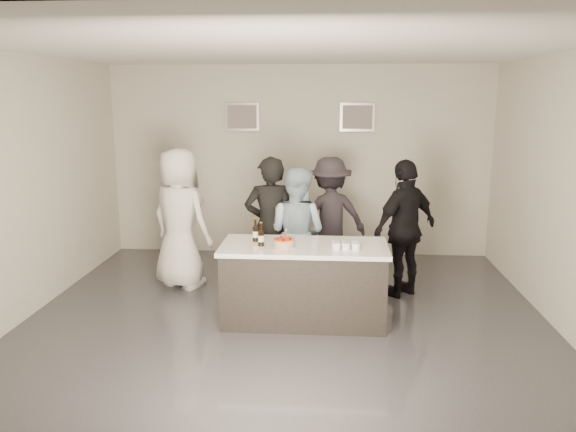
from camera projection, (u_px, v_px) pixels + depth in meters
The scene contains 19 objects.
floor at pixel (285, 325), 6.31m from camera, with size 6.00×6.00×0.00m, color #3D3D42.
ceiling at pixel (284, 48), 5.68m from camera, with size 6.00×6.00×0.00m, color white.
wall_back at pixel (299, 161), 8.92m from camera, with size 6.00×0.04×3.00m, color beige.
wall_front at pixel (242, 288), 3.07m from camera, with size 6.00×0.04×3.00m, color beige.
wall_left at pixel (15, 191), 6.21m from camera, with size 0.04×6.00×3.00m, color beige.
wall_right at pixel (574, 197), 5.79m from camera, with size 0.04×6.00×3.00m, color beige.
picture_left at pixel (242, 117), 8.81m from camera, with size 0.54×0.04×0.44m, color #B2B2B7.
picture_right at pixel (357, 117), 8.68m from camera, with size 0.54×0.04×0.44m, color #B2B2B7.
bar_counter at pixel (304, 283), 6.35m from camera, with size 1.86×0.86×0.90m, color white.
cake at pixel (284, 243), 6.17m from camera, with size 0.24×0.24×0.08m, color orange.
beer_bottle_a at pixel (256, 230), 6.37m from camera, with size 0.07×0.07×0.26m, color black.
beer_bottle_b at pixel (261, 234), 6.18m from camera, with size 0.07×0.07×0.26m, color black.
tumbler_cluster at pixel (346, 245), 6.10m from camera, with size 0.30×0.19×0.08m, color gold.
candles at pixel (279, 251), 5.98m from camera, with size 0.24×0.08×0.01m, color pink.
person_main_black at pixel (270, 227), 7.13m from camera, with size 0.65×0.43×1.79m, color black.
person_main_blue at pixel (296, 232), 7.11m from camera, with size 0.81×0.63×1.66m, color #A0BFD1.
person_guest_left at pixel (180, 219), 7.42m from camera, with size 0.91×0.59×1.86m, color white.
person_guest_right at pixel (405, 228), 7.11m from camera, with size 1.03×0.43×1.76m, color black.
person_guest_back at pixel (330, 217), 7.92m from camera, with size 1.10×0.63×1.70m, color #2A252C.
Camera 1 is at (0.46, -5.89, 2.54)m, focal length 35.00 mm.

